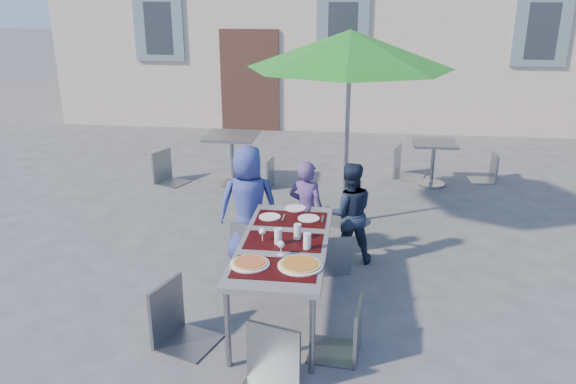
# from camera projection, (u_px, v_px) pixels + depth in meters

# --- Properties ---
(ground) EXTENTS (90.00, 90.00, 0.00)m
(ground) POSITION_uv_depth(u_px,v_px,m) (308.00, 307.00, 5.49)
(ground) COLOR #49494C
(ground) RESTS_ON ground
(dining_table) EXTENTS (0.80, 1.85, 0.76)m
(dining_table) POSITION_uv_depth(u_px,v_px,m) (284.00, 247.00, 5.16)
(dining_table) COLOR #4B4A50
(dining_table) RESTS_ON ground
(pizza_near_left) EXTENTS (0.33, 0.33, 0.03)m
(pizza_near_left) POSITION_uv_depth(u_px,v_px,m) (250.00, 263.00, 4.68)
(pizza_near_left) COLOR white
(pizza_near_left) RESTS_ON dining_table
(pizza_near_right) EXTENTS (0.38, 0.38, 0.03)m
(pizza_near_right) POSITION_uv_depth(u_px,v_px,m) (300.00, 265.00, 4.65)
(pizza_near_right) COLOR white
(pizza_near_right) RESTS_ON dining_table
(glassware) EXTENTS (0.49, 0.41, 0.15)m
(glassware) POSITION_uv_depth(u_px,v_px,m) (290.00, 237.00, 5.05)
(glassware) COLOR silver
(glassware) RESTS_ON dining_table
(place_settings) EXTENTS (0.66, 0.49, 0.01)m
(place_settings) POSITION_uv_depth(u_px,v_px,m) (292.00, 214.00, 5.75)
(place_settings) COLOR white
(place_settings) RESTS_ON dining_table
(child_0) EXTENTS (0.73, 0.55, 1.35)m
(child_0) POSITION_uv_depth(u_px,v_px,m) (249.00, 205.00, 6.26)
(child_0) COLOR #33418C
(child_0) RESTS_ON ground
(child_1) EXTENTS (0.49, 0.39, 1.16)m
(child_1) POSITION_uv_depth(u_px,v_px,m) (306.00, 210.00, 6.36)
(child_1) COLOR #533B78
(child_1) RESTS_ON ground
(child_2) EXTENTS (0.62, 0.44, 1.17)m
(child_2) POSITION_uv_depth(u_px,v_px,m) (349.00, 213.00, 6.26)
(child_2) COLOR #192338
(child_2) RESTS_ON ground
(chair_0) EXTENTS (0.55, 0.55, 0.96)m
(chair_0) POSITION_uv_depth(u_px,v_px,m) (251.00, 217.00, 6.22)
(chair_0) COLOR gray
(chair_0) RESTS_ON ground
(chair_1) EXTENTS (0.43, 0.43, 0.90)m
(chair_1) POSITION_uv_depth(u_px,v_px,m) (284.00, 218.00, 6.28)
(chair_1) COLOR gray
(chair_1) RESTS_ON ground
(chair_2) EXTENTS (0.48, 0.48, 0.86)m
(chair_2) POSITION_uv_depth(u_px,v_px,m) (333.00, 230.00, 6.02)
(chair_2) COLOR gray
(chair_2) RESTS_ON ground
(chair_3) EXTENTS (0.58, 0.58, 1.03)m
(chair_3) POSITION_uv_depth(u_px,v_px,m) (174.00, 279.00, 4.76)
(chair_3) COLOR slate
(chair_3) RESTS_ON ground
(chair_4) EXTENTS (0.46, 0.46, 0.93)m
(chair_4) POSITION_uv_depth(u_px,v_px,m) (347.00, 298.00, 4.59)
(chair_4) COLOR gray
(chair_4) RESTS_ON ground
(chair_5) EXTENTS (0.55, 0.56, 1.01)m
(chair_5) POSITION_uv_depth(u_px,v_px,m) (267.00, 326.00, 4.11)
(chair_5) COLOR gray
(chair_5) RESTS_ON ground
(patio_umbrella) EXTENTS (2.54, 2.54, 2.50)m
(patio_umbrella) POSITION_uv_depth(u_px,v_px,m) (350.00, 51.00, 6.78)
(patio_umbrella) COLOR #9EA1A5
(patio_umbrella) RESTS_ON ground
(cafe_table_0) EXTENTS (0.78, 0.78, 0.83)m
(cafe_table_0) POSITION_uv_depth(u_px,v_px,m) (232.00, 149.00, 8.80)
(cafe_table_0) COLOR #9EA1A5
(cafe_table_0) RESTS_ON ground
(bg_chair_l_0) EXTENTS (0.57, 0.57, 0.98)m
(bg_chair_l_0) POSITION_uv_depth(u_px,v_px,m) (165.00, 148.00, 8.96)
(bg_chair_l_0) COLOR gray
(bg_chair_l_0) RESTS_ON ground
(bg_chair_r_0) EXTENTS (0.43, 0.42, 0.85)m
(bg_chair_r_0) POSITION_uv_depth(u_px,v_px,m) (265.00, 157.00, 8.78)
(bg_chair_r_0) COLOR gray
(bg_chair_r_0) RESTS_ON ground
(cafe_table_1) EXTENTS (0.67, 0.67, 0.72)m
(cafe_table_1) POSITION_uv_depth(u_px,v_px,m) (433.00, 156.00, 8.86)
(cafe_table_1) COLOR #9EA1A5
(cafe_table_1) RESTS_ON ground
(bg_chair_l_1) EXTENTS (0.56, 0.56, 1.03)m
(bg_chair_l_1) POSITION_uv_depth(u_px,v_px,m) (405.00, 141.00, 9.22)
(bg_chair_l_1) COLOR gray
(bg_chair_l_1) RESTS_ON ground
(bg_chair_r_1) EXTENTS (0.41, 0.41, 0.88)m
(bg_chair_r_1) POSITION_uv_depth(u_px,v_px,m) (490.00, 151.00, 9.05)
(bg_chair_r_1) COLOR gray
(bg_chair_r_1) RESTS_ON ground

